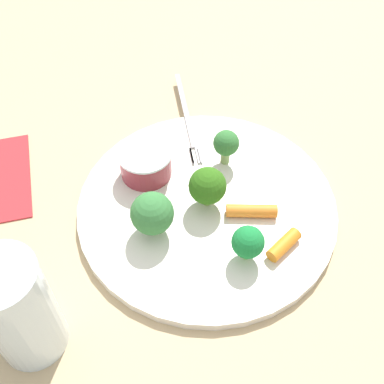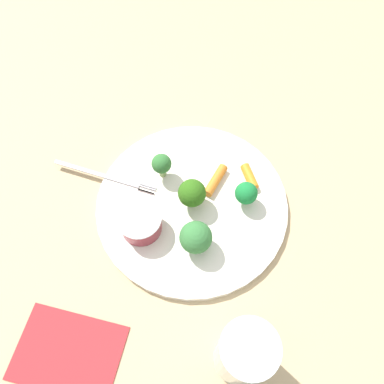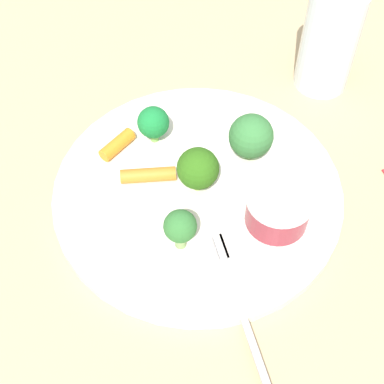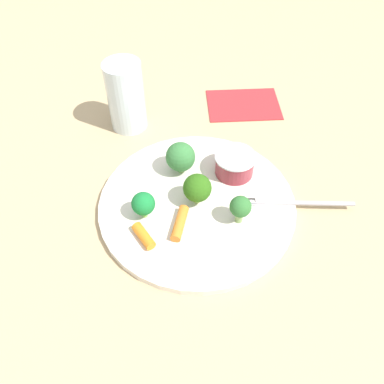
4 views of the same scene
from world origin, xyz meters
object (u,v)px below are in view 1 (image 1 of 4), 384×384
at_px(carrot_stick_1, 284,245).
at_px(carrot_stick_0, 251,211).
at_px(plate, 207,207).
at_px(broccoli_floret_0, 226,144).
at_px(drinking_glass, 18,310).
at_px(sauce_cup, 146,163).
at_px(broccoli_floret_2, 152,214).
at_px(broccoli_floret_1, 248,242).
at_px(broccoli_floret_3, 204,188).
at_px(fork, 187,117).

bearing_deg(carrot_stick_1, carrot_stick_0, 21.11).
height_order(plate, carrot_stick_1, carrot_stick_1).
distance_m(broccoli_floret_0, drinking_glass, 0.30).
distance_m(sauce_cup, broccoli_floret_2, 0.09).
bearing_deg(broccoli_floret_1, broccoli_floret_2, 57.86).
xyz_separation_m(broccoli_floret_3, drinking_glass, (-0.11, 0.20, 0.02)).
bearing_deg(sauce_cup, broccoli_floret_1, -149.95).
bearing_deg(drinking_glass, fork, -39.19).
distance_m(broccoli_floret_0, carrot_stick_0, 0.09).
distance_m(broccoli_floret_1, broccoli_floret_2, 0.11).
height_order(broccoli_floret_0, carrot_stick_0, broccoli_floret_0).
xyz_separation_m(sauce_cup, broccoli_floret_3, (-0.07, -0.06, 0.01)).
height_order(plate, fork, fork).
relative_size(sauce_cup, broccoli_floret_3, 1.21).
relative_size(broccoli_floret_1, carrot_stick_0, 0.79).
bearing_deg(carrot_stick_1, broccoli_floret_0, 10.76).
bearing_deg(broccoli_floret_3, broccoli_floret_0, -35.13).
bearing_deg(fork, broccoli_floret_2, 155.48).
relative_size(sauce_cup, carrot_stick_1, 1.51).
xyz_separation_m(broccoli_floret_0, carrot_stick_1, (-0.14, -0.03, -0.02)).
height_order(carrot_stick_1, drinking_glass, drinking_glass).
xyz_separation_m(sauce_cup, broccoli_floret_0, (-0.00, -0.10, 0.01)).
distance_m(broccoli_floret_3, drinking_glass, 0.23).
height_order(fork, drinking_glass, drinking_glass).
bearing_deg(broccoli_floret_0, broccoli_floret_2, 127.78).
bearing_deg(drinking_glass, sauce_cup, -38.78).
height_order(broccoli_floret_0, fork, broccoli_floret_0).
bearing_deg(broccoli_floret_2, plate, -71.26).
bearing_deg(carrot_stick_0, sauce_cup, 49.02).
distance_m(broccoli_floret_1, drinking_glass, 0.23).
height_order(carrot_stick_0, carrot_stick_1, same).
bearing_deg(broccoli_floret_1, carrot_stick_0, -23.45).
bearing_deg(carrot_stick_0, carrot_stick_1, -158.89).
xyz_separation_m(broccoli_floret_1, broccoli_floret_3, (0.08, 0.03, 0.00)).
xyz_separation_m(broccoli_floret_0, broccoli_floret_2, (-0.08, 0.11, 0.00)).
xyz_separation_m(plate, carrot_stick_0, (-0.03, -0.05, 0.01)).
bearing_deg(broccoli_floret_0, plate, 146.89).
xyz_separation_m(broccoli_floret_2, drinking_glass, (-0.09, 0.14, 0.02)).
height_order(broccoli_floret_1, broccoli_floret_2, broccoli_floret_2).
xyz_separation_m(broccoli_floret_2, broccoli_floret_3, (0.02, -0.06, 0.00)).
relative_size(fork, drinking_glass, 1.40).
height_order(plate, sauce_cup, sauce_cup).
xyz_separation_m(sauce_cup, broccoli_floret_1, (-0.14, -0.08, 0.01)).
height_order(sauce_cup, broccoli_floret_2, broccoli_floret_2).
bearing_deg(broccoli_floret_3, sauce_cup, 40.29).
height_order(plate, broccoli_floret_2, broccoli_floret_2).
height_order(sauce_cup, carrot_stick_0, sauce_cup).
bearing_deg(broccoli_floret_0, sauce_cup, 87.47).
xyz_separation_m(plate, broccoli_floret_1, (-0.08, -0.02, 0.03)).
bearing_deg(drinking_glass, carrot_stick_0, -70.68).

